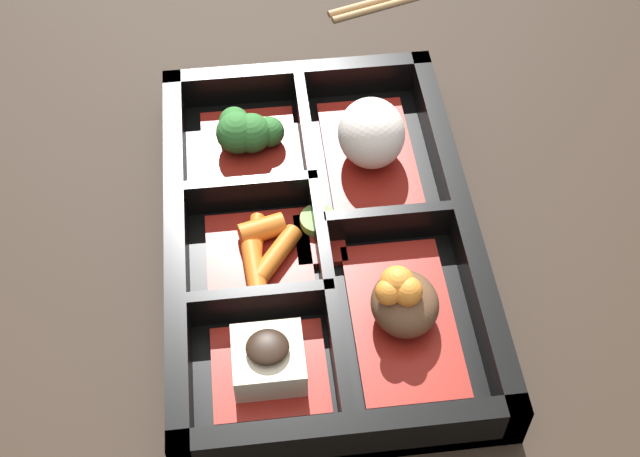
{
  "coord_description": "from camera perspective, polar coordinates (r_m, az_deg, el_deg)",
  "views": [
    {
      "loc": [
        0.38,
        -0.04,
        0.5
      ],
      "look_at": [
        0.0,
        0.0,
        0.03
      ],
      "focal_mm": 50.0,
      "sensor_mm": 36.0,
      "label": 1
    }
  ],
  "objects": [
    {
      "name": "ground_plane",
      "position": [
        0.63,
        0.0,
        -1.42
      ],
      "size": [
        3.0,
        3.0,
        0.0
      ],
      "primitive_type": "plane",
      "color": "black"
    },
    {
      "name": "bento_base",
      "position": [
        0.63,
        0.0,
        -1.14
      ],
      "size": [
        0.32,
        0.21,
        0.01
      ],
      "color": "black",
      "rests_on": "ground_plane"
    },
    {
      "name": "bento_rim",
      "position": [
        0.61,
        -0.12,
        -0.41
      ],
      "size": [
        0.32,
        0.21,
        0.04
      ],
      "color": "black",
      "rests_on": "ground_plane"
    },
    {
      "name": "bowl_rice",
      "position": [
        0.65,
        3.29,
        5.71
      ],
      "size": [
        0.12,
        0.07,
        0.06
      ],
      "color": "maroon",
      "rests_on": "bento_base"
    },
    {
      "name": "bowl_stew",
      "position": [
        0.57,
        5.34,
        -4.97
      ],
      "size": [
        0.12,
        0.07,
        0.05
      ],
      "color": "maroon",
      "rests_on": "bento_base"
    },
    {
      "name": "bowl_greens",
      "position": [
        0.67,
        -4.7,
        5.9
      ],
      "size": [
        0.08,
        0.07,
        0.04
      ],
      "color": "maroon",
      "rests_on": "bento_base"
    },
    {
      "name": "bowl_carrots",
      "position": [
        0.61,
        -3.78,
        -1.5
      ],
      "size": [
        0.08,
        0.07,
        0.02
      ],
      "color": "maroon",
      "rests_on": "bento_base"
    },
    {
      "name": "bowl_tofu",
      "position": [
        0.55,
        -3.29,
        -8.58
      ],
      "size": [
        0.07,
        0.07,
        0.04
      ],
      "color": "maroon",
      "rests_on": "bento_base"
    },
    {
      "name": "bowl_pickles",
      "position": [
        0.62,
        0.17,
        0.02
      ],
      "size": [
        0.04,
        0.03,
        0.01
      ],
      "color": "maroon",
      "rests_on": "bento_base"
    }
  ]
}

